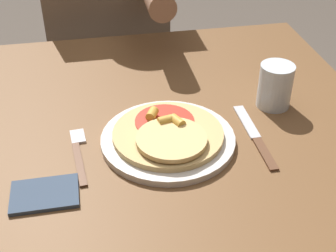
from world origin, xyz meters
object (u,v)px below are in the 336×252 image
at_px(pizza, 168,134).
at_px(knife, 255,137).
at_px(person_diner, 108,19).
at_px(drinking_glass, 275,86).
at_px(fork, 79,152).
at_px(dining_table, 170,174).
at_px(plate, 168,139).

xyz_separation_m(pizza, knife, (0.18, -0.01, -0.02)).
relative_size(pizza, person_diner, 0.18).
height_order(drinking_glass, person_diner, person_diner).
bearing_deg(fork, pizza, -0.97).
xyz_separation_m(drinking_glass, person_diner, (-0.32, 0.64, -0.08)).
xyz_separation_m(pizza, fork, (-0.18, 0.00, -0.02)).
bearing_deg(person_diner, dining_table, -83.96).
xyz_separation_m(dining_table, drinking_glass, (0.25, 0.06, 0.17)).
bearing_deg(knife, drinking_glass, 54.49).
relative_size(fork, person_diner, 0.15).
distance_m(knife, drinking_glass, 0.15).
xyz_separation_m(dining_table, pizza, (-0.01, -0.04, 0.14)).
distance_m(plate, fork, 0.18).
distance_m(plate, person_diner, 0.73).
bearing_deg(dining_table, drinking_glass, 12.78).
xyz_separation_m(dining_table, fork, (-0.19, -0.04, 0.12)).
height_order(dining_table, knife, knife).
bearing_deg(dining_table, person_diner, 96.04).
bearing_deg(pizza, fork, 179.03).
bearing_deg(pizza, knife, -4.68).
relative_size(fork, knife, 0.80).
xyz_separation_m(pizza, person_diner, (-0.06, 0.73, -0.05)).
bearing_deg(fork, knife, -2.83).
distance_m(drinking_glass, person_diner, 0.72).
bearing_deg(dining_table, plate, -106.92).
bearing_deg(person_diner, pizza, -85.15).
distance_m(dining_table, drinking_glass, 0.30).
distance_m(pizza, drinking_glass, 0.28).
xyz_separation_m(plate, pizza, (-0.00, -0.00, 0.02)).
distance_m(dining_table, plate, 0.13).
bearing_deg(plate, knife, -6.26).
relative_size(knife, drinking_glass, 2.21).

